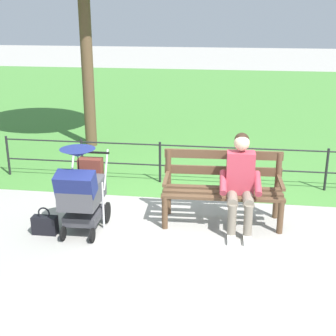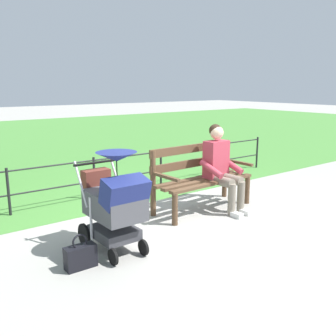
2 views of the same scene
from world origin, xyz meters
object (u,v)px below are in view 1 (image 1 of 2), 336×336
park_bench (223,185)px  handbag (45,225)px  stroller (82,189)px  person_on_bench (240,181)px

park_bench → handbag: bearing=17.9°
handbag → stroller: bearing=-164.6°
person_on_bench → stroller: bearing=10.5°
person_on_bench → stroller: size_ratio=1.11×
person_on_bench → handbag: (2.48, 0.50, -0.55)m
park_bench → person_on_bench: size_ratio=1.27×
person_on_bench → stroller: person_on_bench is taller
person_on_bench → handbag: 2.59m
handbag → park_bench: bearing=-162.1°
park_bench → person_on_bench: person_on_bench is taller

